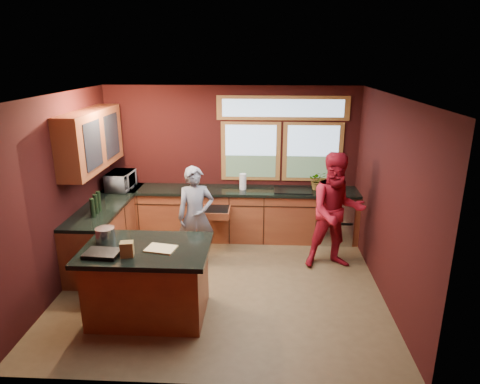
# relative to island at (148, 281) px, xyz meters

# --- Properties ---
(floor) EXTENTS (4.50, 4.50, 0.00)m
(floor) POSITION_rel_island_xyz_m (0.85, 0.80, -0.48)
(floor) COLOR brown
(floor) RESTS_ON ground
(room_shell) EXTENTS (4.52, 4.02, 2.71)m
(room_shell) POSITION_rel_island_xyz_m (0.25, 1.13, 1.32)
(room_shell) COLOR black
(room_shell) RESTS_ON ground
(back_counter) EXTENTS (4.50, 0.64, 0.93)m
(back_counter) POSITION_rel_island_xyz_m (1.05, 2.50, -0.01)
(back_counter) COLOR maroon
(back_counter) RESTS_ON floor
(left_counter) EXTENTS (0.64, 2.30, 0.93)m
(left_counter) POSITION_rel_island_xyz_m (-1.10, 1.65, -0.01)
(left_counter) COLOR maroon
(left_counter) RESTS_ON floor
(island) EXTENTS (1.55, 1.05, 0.95)m
(island) POSITION_rel_island_xyz_m (0.00, 0.00, 0.00)
(island) COLOR maroon
(island) RESTS_ON floor
(person_grey) EXTENTS (0.65, 0.51, 1.58)m
(person_grey) POSITION_rel_island_xyz_m (0.38, 1.50, 0.31)
(person_grey) COLOR slate
(person_grey) RESTS_ON floor
(person_red) EXTENTS (0.97, 0.80, 1.83)m
(person_red) POSITION_rel_island_xyz_m (2.55, 1.48, 0.44)
(person_red) COLOR maroon
(person_red) RESTS_ON floor
(microwave) EXTENTS (0.41, 0.59, 0.32)m
(microwave) POSITION_rel_island_xyz_m (-1.07, 2.38, 0.61)
(microwave) COLOR #999999
(microwave) RESTS_ON left_counter
(potted_plant) EXTENTS (0.30, 0.26, 0.33)m
(potted_plant) POSITION_rel_island_xyz_m (2.38, 2.55, 0.62)
(potted_plant) COLOR #999999
(potted_plant) RESTS_ON back_counter
(paper_towel) EXTENTS (0.12, 0.12, 0.28)m
(paper_towel) POSITION_rel_island_xyz_m (1.07, 2.50, 0.59)
(paper_towel) COLOR silver
(paper_towel) RESTS_ON back_counter
(cutting_board) EXTENTS (0.39, 0.31, 0.02)m
(cutting_board) POSITION_rel_island_xyz_m (0.20, -0.05, 0.48)
(cutting_board) COLOR tan
(cutting_board) RESTS_ON island
(stock_pot) EXTENTS (0.24, 0.24, 0.18)m
(stock_pot) POSITION_rel_island_xyz_m (-0.55, 0.15, 0.56)
(stock_pot) COLOR #B1B1B6
(stock_pot) RESTS_ON island
(paper_bag) EXTENTS (0.17, 0.14, 0.18)m
(paper_bag) POSITION_rel_island_xyz_m (-0.15, -0.25, 0.56)
(paper_bag) COLOR brown
(paper_bag) RESTS_ON island
(black_tray) EXTENTS (0.42, 0.31, 0.05)m
(black_tray) POSITION_rel_island_xyz_m (-0.45, -0.25, 0.49)
(black_tray) COLOR black
(black_tray) RESTS_ON island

